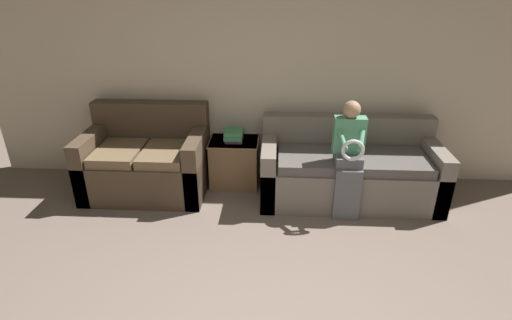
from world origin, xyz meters
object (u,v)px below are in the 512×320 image
couch_main (348,170)px  book_stack (234,135)px  side_shelf (235,162)px  child_left_seated (349,155)px  couch_side (147,162)px

couch_main → book_stack: 1.39m
side_shelf → child_left_seated: bearing=-25.8°
child_left_seated → side_shelf: size_ratio=2.10×
side_shelf → book_stack: bearing=46.0°
book_stack → side_shelf: bearing=-134.0°
side_shelf → book_stack: book_stack is taller
couch_side → book_stack: size_ratio=4.67×
couch_side → child_left_seated: (2.26, -0.40, 0.32)m
child_left_seated → book_stack: (-1.25, 0.61, -0.04)m
couch_main → side_shelf: (-1.34, 0.24, -0.04)m
couch_main → side_shelf: size_ratio=3.39×
couch_main → book_stack: bearing=169.8°
couch_side → book_stack: 1.07m
couch_main → child_left_seated: 0.51m
couch_main → couch_side: (-2.35, 0.04, 0.03)m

